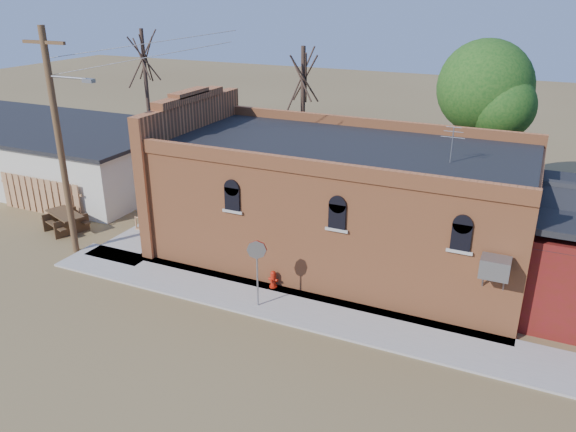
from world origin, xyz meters
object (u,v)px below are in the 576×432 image
at_px(trash_barrel, 202,210).
at_px(picnic_table, 65,219).
at_px(stop_sign, 257,256).
at_px(brick_bar, 335,201).
at_px(utility_pole, 60,140).
at_px(fire_hydrant, 273,279).

distance_m(trash_barrel, picnic_table, 6.10).
bearing_deg(stop_sign, brick_bar, 80.66).
bearing_deg(trash_barrel, stop_sign, -44.15).
height_order(utility_pole, stop_sign, utility_pole).
height_order(brick_bar, trash_barrel, brick_bar).
xyz_separation_m(trash_barrel, picnic_table, (-4.88, -3.65, 0.07)).
distance_m(fire_hydrant, stop_sign, 2.05).
xyz_separation_m(utility_pole, picnic_table, (-2.04, 1.48, -4.21)).
distance_m(stop_sign, picnic_table, 11.25).
xyz_separation_m(stop_sign, trash_barrel, (-6.06, 5.88, -1.47)).
bearing_deg(utility_pole, trash_barrel, 61.01).
bearing_deg(brick_bar, picnic_table, -166.62).
bearing_deg(brick_bar, fire_hydrant, -104.51).
relative_size(fire_hydrant, picnic_table, 0.27).
height_order(brick_bar, stop_sign, brick_bar).
distance_m(brick_bar, utility_pole, 10.96).
relative_size(brick_bar, utility_pole, 1.82).
bearing_deg(trash_barrel, fire_hydrant, -37.17).
distance_m(brick_bar, stop_sign, 5.13).
xyz_separation_m(utility_pole, fire_hydrant, (8.83, 0.60, -4.37)).
bearing_deg(brick_bar, stop_sign, -99.92).
height_order(brick_bar, picnic_table, brick_bar).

